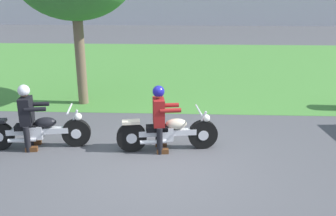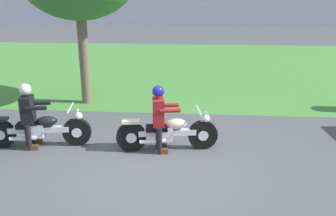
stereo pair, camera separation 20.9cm
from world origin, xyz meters
name	(u,v)px [view 1 (the left image)]	position (x,y,z in m)	size (l,w,h in m)	color
ground	(154,166)	(0.00, 0.00, 0.00)	(120.00, 120.00, 0.00)	#4C4C51
grass_verge	(171,66)	(0.00, 9.02, 0.00)	(60.00, 12.00, 0.01)	#478438
motorcycle_lead	(168,133)	(0.23, 0.76, 0.38)	(2.09, 0.69, 0.87)	black
rider_lead	(160,113)	(0.07, 0.74, 0.81)	(0.60, 0.52, 1.39)	black
motorcycle_follow	(38,131)	(-2.48, 0.74, 0.38)	(2.17, 0.70, 0.86)	black
rider_follow	(27,112)	(-2.65, 0.71, 0.80)	(0.60, 0.52, 1.38)	black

